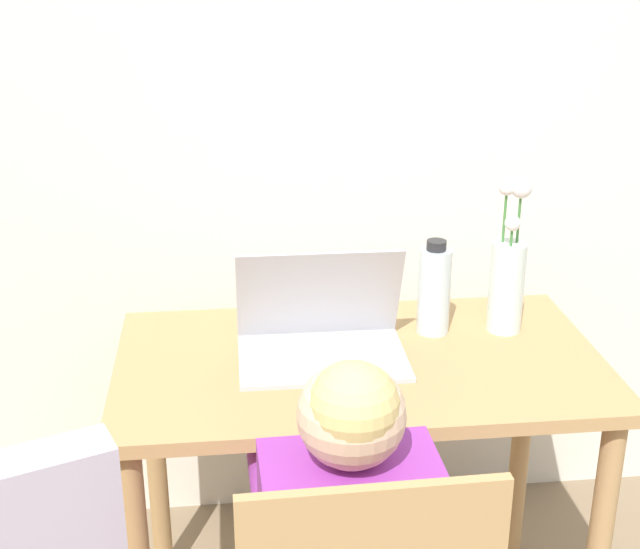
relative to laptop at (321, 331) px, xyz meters
The scene contains 5 objects.
wall_back 0.71m from the laptop, 102.09° to the left, with size 6.40×0.05×2.50m.
dining_table 0.19m from the laptop, 21.04° to the right, with size 1.06×0.60×0.75m.
laptop is the anchor object (origin of this frame).
flower_vase 0.45m from the laptop, 10.23° to the left, with size 0.08×0.08×0.36m.
water_bottle 0.29m from the laptop, 17.77° to the left, with size 0.07×0.07×0.22m.
Camera 1 is at (-0.08, -0.06, 1.63)m, focal length 50.00 mm.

